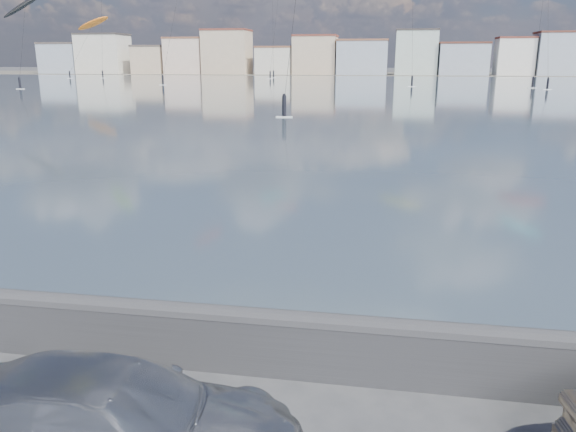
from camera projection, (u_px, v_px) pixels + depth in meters
name	position (u px, v px, depth m)	size (l,w,h in m)	color
bay_water	(372.00, 89.00, 93.24)	(500.00, 177.00, 0.00)	#394A54
far_shore_strip	(381.00, 74.00, 196.21)	(500.00, 60.00, 0.00)	#4C473D
seawall	(211.00, 334.00, 8.82)	(400.00, 0.36, 1.08)	#28282B
far_buildings	(385.00, 56.00, 181.09)	(240.79, 13.26, 14.60)	#9EA8B7
car_silver	(112.00, 425.00, 6.49)	(1.87, 4.59, 1.33)	#A7A9AD
kitesurfer_5	(25.00, 5.00, 96.24)	(8.10, 9.39, 16.76)	black
kitesurfer_18	(93.00, 24.00, 158.04)	(9.89, 16.94, 17.24)	orange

